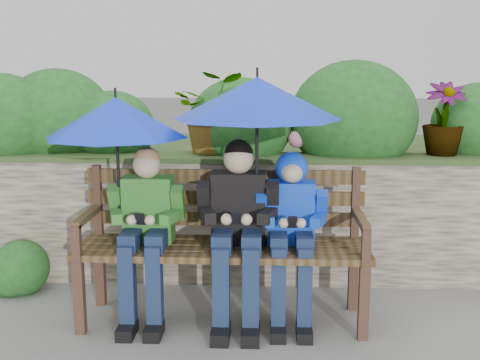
{
  "coord_description": "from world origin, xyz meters",
  "views": [
    {
      "loc": [
        0.2,
        -4.03,
        1.73
      ],
      "look_at": [
        0.0,
        0.1,
        0.95
      ],
      "focal_mm": 45.0,
      "sensor_mm": 36.0,
      "label": 1
    }
  ],
  "objects_px": {
    "boy_left": "(146,224)",
    "boy_middle": "(238,222)",
    "park_bench": "(224,234)",
    "umbrella_right": "(257,98)",
    "umbrella_left": "(116,118)",
    "boy_right": "(291,221)"
  },
  "relations": [
    {
      "from": "boy_middle",
      "to": "boy_right",
      "type": "height_order",
      "value": "boy_middle"
    },
    {
      "from": "umbrella_left",
      "to": "umbrella_right",
      "type": "bearing_deg",
      "value": 0.85
    },
    {
      "from": "boy_middle",
      "to": "boy_right",
      "type": "xyz_separation_m",
      "value": [
        0.36,
        0.02,
        0.01
      ]
    },
    {
      "from": "boy_middle",
      "to": "umbrella_left",
      "type": "bearing_deg",
      "value": 178.1
    },
    {
      "from": "boy_left",
      "to": "umbrella_right",
      "type": "relative_size",
      "value": 1.08
    },
    {
      "from": "boy_left",
      "to": "umbrella_left",
      "type": "bearing_deg",
      "value": 173.38
    },
    {
      "from": "park_bench",
      "to": "umbrella_left",
      "type": "xyz_separation_m",
      "value": [
        -0.7,
        -0.08,
        0.81
      ]
    },
    {
      "from": "boy_right",
      "to": "umbrella_left",
      "type": "height_order",
      "value": "umbrella_left"
    },
    {
      "from": "umbrella_right",
      "to": "boy_right",
      "type": "bearing_deg",
      "value": -4.64
    },
    {
      "from": "boy_right",
      "to": "boy_middle",
      "type": "bearing_deg",
      "value": -176.56
    },
    {
      "from": "boy_right",
      "to": "umbrella_left",
      "type": "relative_size",
      "value": 1.22
    },
    {
      "from": "park_bench",
      "to": "boy_right",
      "type": "relative_size",
      "value": 1.69
    },
    {
      "from": "boy_left",
      "to": "boy_middle",
      "type": "relative_size",
      "value": 0.96
    },
    {
      "from": "park_bench",
      "to": "umbrella_right",
      "type": "xyz_separation_m",
      "value": [
        0.23,
        -0.06,
        0.94
      ]
    },
    {
      "from": "park_bench",
      "to": "boy_middle",
      "type": "xyz_separation_m",
      "value": [
        0.1,
        -0.1,
        0.11
      ]
    },
    {
      "from": "park_bench",
      "to": "boy_left",
      "type": "distance_m",
      "value": 0.54
    },
    {
      "from": "park_bench",
      "to": "umbrella_right",
      "type": "height_order",
      "value": "umbrella_right"
    },
    {
      "from": "umbrella_left",
      "to": "boy_left",
      "type": "bearing_deg",
      "value": -6.62
    },
    {
      "from": "boy_left",
      "to": "boy_right",
      "type": "height_order",
      "value": "boy_left"
    },
    {
      "from": "boy_right",
      "to": "umbrella_left",
      "type": "bearing_deg",
      "value": 179.74
    },
    {
      "from": "umbrella_left",
      "to": "park_bench",
      "type": "bearing_deg",
      "value": 6.18
    },
    {
      "from": "park_bench",
      "to": "boy_left",
      "type": "bearing_deg",
      "value": -169.43
    }
  ]
}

